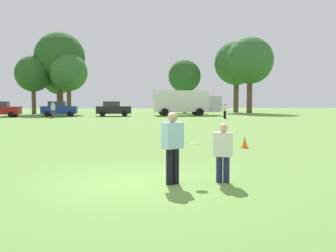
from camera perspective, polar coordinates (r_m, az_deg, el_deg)
name	(u,v)px	position (r m, az deg, el deg)	size (l,w,h in m)	color
ground_plane	(136,183)	(9.51, -4.67, -8.25)	(169.12, 169.12, 0.00)	#608C3D
player_thrower	(173,144)	(9.25, 0.67, -2.60)	(0.54, 0.45, 1.69)	black
player_defender	(223,150)	(9.56, 7.93, -3.42)	(0.51, 0.41, 1.42)	#1E234C
frisbee	(194,144)	(9.45, 3.83, -2.60)	(0.27, 0.27, 0.05)	white
traffic_cone	(245,142)	(16.70, 10.99, -2.32)	(0.32, 0.32, 0.48)	#D8590C
parked_car_mid_left	(1,109)	(49.77, -22.93, 2.25)	(4.23, 2.28, 1.82)	maroon
parked_car_center	(59,109)	(49.62, -15.43, 2.41)	(4.23, 2.28, 1.82)	navy
parked_car_mid_right	(113,109)	(48.57, -7.91, 2.48)	(4.23, 2.28, 1.82)	black
box_truck	(185,102)	(50.74, 2.53, 3.51)	(8.54, 3.12, 3.18)	white
bystander_far_jogger	(53,109)	(45.80, -16.24, 2.35)	(0.51, 0.34, 1.71)	#4C4C51
bystander_field_marshal	(225,110)	(42.68, 8.20, 2.29)	(0.46, 0.51, 1.61)	black
tree_west_maple	(33,74)	(58.35, -18.85, 7.11)	(5.00, 5.00, 8.12)	brown
tree_center_elm	(58,79)	(60.91, -15.54, 6.51)	(4.51, 4.51, 7.33)	brown
tree_east_birch	(60,58)	(58.95, -15.34, 9.45)	(7.12, 7.12, 11.57)	brown
tree_east_oak	(69,73)	(56.20, -14.12, 7.46)	(5.11, 5.11, 8.31)	brown
tree_far_east_pine	(185,76)	(62.52, 2.40, 7.16)	(5.09, 5.09, 8.27)	brown
tree_far_west_pine	(236,63)	(64.46, 9.83, 8.89)	(6.98, 6.98, 11.33)	brown
tree_horizon_center	(250,61)	(61.52, 11.72, 9.19)	(7.05, 7.05, 11.46)	brown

